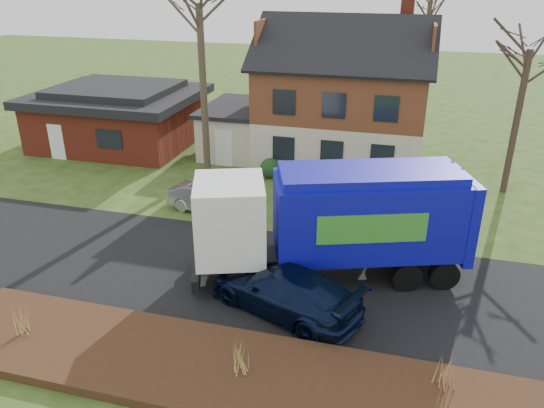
# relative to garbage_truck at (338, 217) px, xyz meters

# --- Properties ---
(ground) EXTENTS (120.00, 120.00, 0.00)m
(ground) POSITION_rel_garbage_truck_xyz_m (-3.77, -0.70, -2.39)
(ground) COLOR #2C4517
(ground) RESTS_ON ground
(road) EXTENTS (80.00, 7.00, 0.02)m
(road) POSITION_rel_garbage_truck_xyz_m (-3.77, -0.70, -2.38)
(road) COLOR black
(road) RESTS_ON ground
(mulch_verge) EXTENTS (80.00, 3.50, 0.30)m
(mulch_verge) POSITION_rel_garbage_truck_xyz_m (-3.77, -6.00, -2.24)
(mulch_verge) COLOR black
(mulch_verge) RESTS_ON ground
(main_house) EXTENTS (12.95, 8.95, 9.26)m
(main_house) POSITION_rel_garbage_truck_xyz_m (-2.28, 13.21, 1.63)
(main_house) COLOR beige
(main_house) RESTS_ON ground
(ranch_house) EXTENTS (9.80, 8.20, 3.70)m
(ranch_house) POSITION_rel_garbage_truck_xyz_m (-15.77, 12.30, -0.58)
(ranch_house) COLOR #963520
(ranch_house) RESTS_ON ground
(garbage_truck) EXTENTS (10.00, 5.68, 4.15)m
(garbage_truck) POSITION_rel_garbage_truck_xyz_m (0.00, 0.00, 0.00)
(garbage_truck) COLOR black
(garbage_truck) RESTS_ON ground
(silver_sedan) EXTENTS (4.40, 2.41, 1.37)m
(silver_sedan) POSITION_rel_garbage_truck_xyz_m (-6.36, 3.96, -1.71)
(silver_sedan) COLOR #9B9EA2
(silver_sedan) RESTS_ON ground
(navy_wagon) EXTENTS (5.76, 4.02, 1.55)m
(navy_wagon) POSITION_rel_garbage_truck_xyz_m (-1.31, -2.54, -1.62)
(navy_wagon) COLOR black
(navy_wagon) RESTS_ON ground
(tree_front_east) EXTENTS (3.60, 3.60, 9.99)m
(tree_front_east) POSITION_rel_garbage_truck_xyz_m (6.95, 10.15, 5.73)
(tree_front_east) COLOR #3D2D24
(tree_front_east) RESTS_ON ground
(grass_clump_west) EXTENTS (0.37, 0.30, 0.97)m
(grass_clump_west) POSITION_rel_garbage_truck_xyz_m (-8.54, -6.07, -1.61)
(grass_clump_west) COLOR #A9984A
(grass_clump_west) RESTS_ON mulch_verge
(grass_clump_mid) EXTENTS (0.39, 0.32, 1.08)m
(grass_clump_mid) POSITION_rel_garbage_truck_xyz_m (-1.65, -6.04, -1.55)
(grass_clump_mid) COLOR tan
(grass_clump_mid) RESTS_ON mulch_verge
(grass_clump_east) EXTENTS (0.39, 0.32, 0.97)m
(grass_clump_east) POSITION_rel_garbage_truck_xyz_m (3.66, -5.15, -1.61)
(grass_clump_east) COLOR #A78949
(grass_clump_east) RESTS_ON mulch_verge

